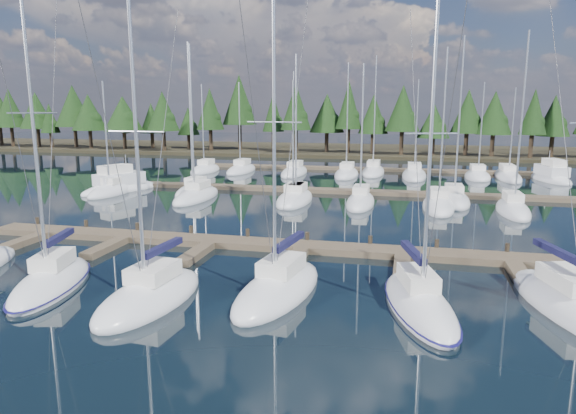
% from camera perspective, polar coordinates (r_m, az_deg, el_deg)
% --- Properties ---
extents(ground, '(260.00, 260.00, 0.00)m').
position_cam_1_polar(ground, '(43.64, 4.89, -0.58)').
color(ground, black).
rests_on(ground, ground).
extents(far_shore, '(220.00, 30.00, 0.60)m').
position_cam_1_polar(far_shore, '(102.86, 9.72, 6.18)').
color(far_shore, '#2A2517').
rests_on(far_shore, ground).
extents(main_dock, '(44.00, 6.13, 0.90)m').
position_cam_1_polar(main_dock, '(31.47, 1.59, -4.75)').
color(main_dock, brown).
rests_on(main_dock, ground).
extents(back_docks, '(50.00, 21.80, 0.40)m').
position_cam_1_polar(back_docks, '(62.79, 7.46, 3.12)').
color(back_docks, brown).
rests_on(back_docks, ground).
extents(front_sailboat_1, '(4.39, 8.08, 15.45)m').
position_cam_1_polar(front_sailboat_1, '(28.06, -24.77, -7.55)').
color(front_sailboat_1, silver).
rests_on(front_sailboat_1, ground).
extents(front_sailboat_2, '(3.62, 7.68, 14.09)m').
position_cam_1_polar(front_sailboat_2, '(24.56, -15.05, -9.54)').
color(front_sailboat_2, silver).
rests_on(front_sailboat_2, ground).
extents(front_sailboat_3, '(4.05, 8.54, 14.75)m').
position_cam_1_polar(front_sailboat_3, '(24.71, -1.06, -9.01)').
color(front_sailboat_3, silver).
rests_on(front_sailboat_3, ground).
extents(front_sailboat_4, '(4.48, 8.54, 14.02)m').
position_cam_1_polar(front_sailboat_4, '(23.61, 14.37, -10.34)').
color(front_sailboat_4, silver).
rests_on(front_sailboat_4, ground).
extents(front_sailboat_5, '(5.39, 9.92, 14.79)m').
position_cam_1_polar(front_sailboat_5, '(25.89, 29.19, -9.54)').
color(front_sailboat_5, silver).
rests_on(front_sailboat_5, ground).
extents(back_sailboat_rows, '(48.66, 33.13, 16.02)m').
position_cam_1_polar(back_sailboat_rows, '(57.78, 6.93, 2.51)').
color(back_sailboat_rows, silver).
rests_on(back_sailboat_rows, ground).
extents(motor_yacht_left, '(6.37, 9.69, 4.61)m').
position_cam_1_polar(motor_yacht_left, '(57.25, -18.19, 2.20)').
color(motor_yacht_left, silver).
rests_on(motor_yacht_left, ground).
extents(motor_yacht_right, '(4.55, 9.14, 4.37)m').
position_cam_1_polar(motor_yacht_right, '(69.73, 27.18, 3.01)').
color(motor_yacht_right, silver).
rests_on(motor_yacht_right, ground).
extents(tree_line, '(185.01, 11.99, 14.24)m').
position_cam_1_polar(tree_line, '(93.04, 7.52, 10.22)').
color(tree_line, black).
rests_on(tree_line, far_shore).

